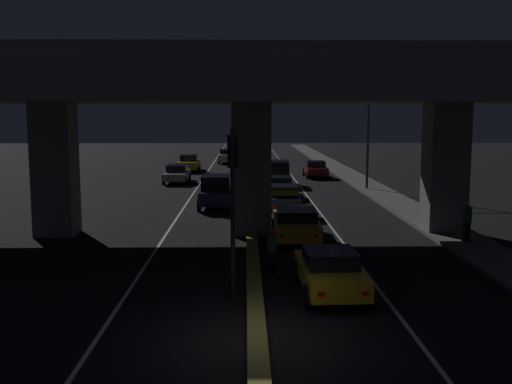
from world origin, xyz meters
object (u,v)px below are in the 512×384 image
Objects in this scene: car_silver_second_oncoming at (177,173)px; motorcycle_black_filtering_near at (272,252)px; traffic_light_left_of_median at (233,182)px; car_taxi_yellow_lead at (330,271)px; street_lamp at (362,127)px; car_taxi_yellow_second at (296,223)px; car_dark_red_fourth at (278,186)px; car_dark_red_sixth at (315,169)px; pedestrian_on_sidewalk at (467,222)px; car_dark_blue_fifth at (278,172)px; car_dark_blue_lead_oncoming at (216,191)px; car_dark_blue_third at (284,199)px; car_taxi_yellow_third_oncoming at (189,163)px; car_white_fourth_oncoming at (227,156)px.

motorcycle_black_filtering_near reaches higher than car_silver_second_oncoming.
traffic_light_left_of_median reaches higher than car_taxi_yellow_lead.
street_lamp is 18.17m from car_taxi_yellow_second.
car_dark_red_fourth is (2.51, 21.66, -2.66)m from traffic_light_left_of_median.
pedestrian_on_sidewalk is (3.07, -26.89, 0.25)m from car_dark_red_sixth.
pedestrian_on_sidewalk is at bearing -160.61° from car_dark_blue_fifth.
car_taxi_yellow_second is at bearing 23.66° from car_dark_blue_lead_oncoming.
car_dark_red_sixth is (3.47, 5.62, -0.25)m from car_dark_blue_fifth.
car_dark_blue_third is 26.07m from car_taxi_yellow_third_oncoming.
car_silver_second_oncoming is at bearing -0.46° from car_taxi_yellow_third_oncoming.
car_white_fourth_oncoming is at bearing 7.55° from car_dark_blue_third.
car_silver_second_oncoming is at bearing 44.16° from car_dark_red_fourth.
motorcycle_black_filtering_near is at bearing 3.81° from car_white_fourth_oncoming.
car_dark_red_fourth is at bearing -0.97° from car_taxi_yellow_lead.
street_lamp is 9.91m from car_dark_red_sixth.
car_taxi_yellow_lead is at bearing 14.17° from car_dark_blue_lead_oncoming.
motorcycle_black_filtering_near is at bearing 26.65° from car_taxi_yellow_lead.
car_taxi_yellow_second is 32.54m from car_taxi_yellow_third_oncoming.
traffic_light_left_of_median is at bearing 168.70° from car_dark_red_sixth.
car_dark_red_fourth is at bearing 83.39° from traffic_light_left_of_median.
car_silver_second_oncoming is (-7.91, 29.98, 0.01)m from car_taxi_yellow_lead.
street_lamp is 26.59m from car_white_fourth_oncoming.
car_taxi_yellow_third_oncoming reaches higher than motorcycle_black_filtering_near.
car_dark_red_fourth is 19.51m from car_taxi_yellow_third_oncoming.
pedestrian_on_sidewalk reaches higher than car_taxi_yellow_third_oncoming.
car_dark_red_fourth is 6.13m from car_dark_blue_lead_oncoming.
pedestrian_on_sidewalk reaches higher than car_dark_red_fourth.
car_taxi_yellow_third_oncoming is (0.05, 9.66, 0.04)m from car_silver_second_oncoming.
motorcycle_black_filtering_near is at bearing 9.57° from car_taxi_yellow_third_oncoming.
car_silver_second_oncoming is 9.66m from car_taxi_yellow_third_oncoming.
traffic_light_left_of_median is 17.09m from car_dark_blue_lead_oncoming.
car_taxi_yellow_second is at bearing 5.97° from car_white_fourth_oncoming.
traffic_light_left_of_median is 30.55m from car_silver_second_oncoming.
car_silver_second_oncoming is (-11.41, -3.63, -0.01)m from car_dark_red_sixth.
car_silver_second_oncoming reaches higher than car_taxi_yellow_lead.
car_dark_red_sixth is 11.97m from car_silver_second_oncoming.
car_dark_blue_fifth is 11.91m from car_dark_blue_lead_oncoming.
car_taxi_yellow_third_oncoming is 2.64× the size of motorcycle_black_filtering_near.
car_dark_blue_fifth is (0.38, 6.36, 0.26)m from car_dark_red_fourth.
car_dark_blue_fifth reaches higher than car_dark_red_fourth.
car_dark_blue_fifth reaches higher than pedestrian_on_sidewalk.
car_dark_blue_fifth reaches higher than car_silver_second_oncoming.
car_white_fourth_oncoming is at bearing 104.66° from pedestrian_on_sidewalk.
traffic_light_left_of_median is 1.22× the size of car_dark_red_sixth.
car_dark_blue_lead_oncoming reaches higher than car_taxi_yellow_second.
pedestrian_on_sidewalk reaches higher than car_dark_red_sixth.
car_white_fourth_oncoming is at bearing 3.88° from motorcycle_black_filtering_near.
street_lamp is 25.62m from car_taxi_yellow_lead.
street_lamp is 1.56× the size of car_taxi_yellow_third_oncoming.
street_lamp is at bearing 42.12° from car_taxi_yellow_third_oncoming.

